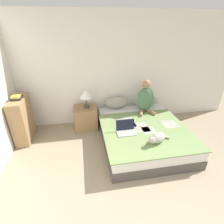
% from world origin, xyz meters
% --- Properties ---
extents(wall_back, '(5.83, 0.05, 2.55)m').
position_xyz_m(wall_back, '(0.00, 3.70, 1.27)').
color(wall_back, silver).
rests_on(wall_back, ground_plane).
extents(bed, '(1.69, 2.02, 0.40)m').
position_xyz_m(bed, '(0.21, 2.61, 0.20)').
color(bed, '#4C4742').
rests_on(bed, ground_plane).
extents(pillow_near, '(0.56, 0.20, 0.30)m').
position_xyz_m(pillow_near, '(-0.16, 3.50, 0.55)').
color(pillow_near, gray).
rests_on(pillow_near, bed).
extents(pillow_far, '(0.56, 0.20, 0.30)m').
position_xyz_m(pillow_far, '(0.57, 3.50, 0.55)').
color(pillow_far, gray).
rests_on(pillow_far, bed).
extents(person_sitting, '(0.41, 0.40, 0.76)m').
position_xyz_m(person_sitting, '(0.45, 3.23, 0.72)').
color(person_sitting, '#476B4C').
rests_on(person_sitting, bed).
extents(cat_tabby, '(0.47, 0.31, 0.18)m').
position_xyz_m(cat_tabby, '(0.26, 2.01, 0.49)').
color(cat_tabby, '#A8A399').
rests_on(cat_tabby, bed).
extents(laptop_open, '(0.36, 0.26, 0.22)m').
position_xyz_m(laptop_open, '(-0.20, 2.42, 0.45)').
color(laptop_open, '#B7B7BC').
rests_on(laptop_open, bed).
extents(nightstand, '(0.52, 0.48, 0.52)m').
position_xyz_m(nightstand, '(-0.93, 3.40, 0.26)').
color(nightstand, '#937047').
rests_on(nightstand, ground_plane).
extents(table_lamp, '(0.29, 0.29, 0.43)m').
position_xyz_m(table_lamp, '(-0.89, 3.39, 0.84)').
color(table_lamp, '#38383D').
rests_on(table_lamp, nightstand).
extents(bookshelf, '(0.27, 0.69, 0.93)m').
position_xyz_m(bookshelf, '(-2.25, 3.16, 0.47)').
color(bookshelf, '#99754C').
rests_on(bookshelf, ground_plane).
extents(book_stack_top, '(0.19, 0.20, 0.08)m').
position_xyz_m(book_stack_top, '(-2.25, 3.15, 0.97)').
color(book_stack_top, '#2D2D33').
rests_on(book_stack_top, bookshelf).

